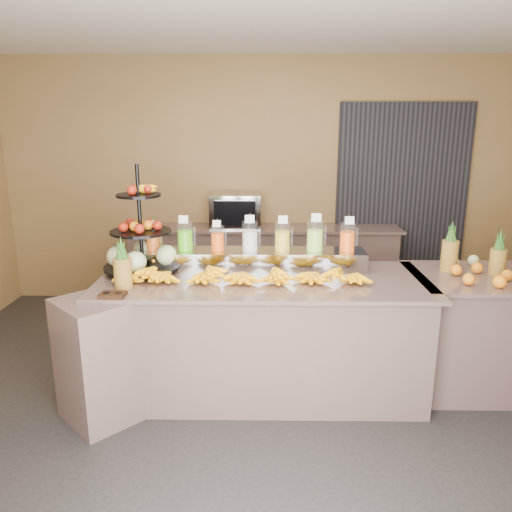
{
  "coord_description": "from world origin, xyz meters",
  "views": [
    {
      "loc": [
        -0.01,
        -3.31,
        2.07
      ],
      "look_at": [
        -0.06,
        0.3,
        1.11
      ],
      "focal_mm": 35.0,
      "sensor_mm": 36.0,
      "label": 1
    }
  ],
  "objects_px": {
    "pitcher_tray": "(250,259)",
    "condiment_caddy": "(113,295)",
    "oven_warmer": "(236,210)",
    "right_fruit_pile": "(475,267)",
    "banana_heap": "(241,273)",
    "fruit_stand": "(146,246)"
  },
  "relations": [
    {
      "from": "banana_heap",
      "to": "condiment_caddy",
      "type": "bearing_deg",
      "value": -158.01
    },
    {
      "from": "banana_heap",
      "to": "condiment_caddy",
      "type": "xyz_separation_m",
      "value": [
        -0.86,
        -0.35,
        -0.05
      ]
    },
    {
      "from": "pitcher_tray",
      "to": "oven_warmer",
      "type": "height_order",
      "value": "oven_warmer"
    },
    {
      "from": "condiment_caddy",
      "to": "oven_warmer",
      "type": "relative_size",
      "value": 0.3
    },
    {
      "from": "condiment_caddy",
      "to": "right_fruit_pile",
      "type": "height_order",
      "value": "right_fruit_pile"
    },
    {
      "from": "pitcher_tray",
      "to": "banana_heap",
      "type": "bearing_deg",
      "value": -99.2
    },
    {
      "from": "pitcher_tray",
      "to": "banana_heap",
      "type": "height_order",
      "value": "banana_heap"
    },
    {
      "from": "pitcher_tray",
      "to": "fruit_stand",
      "type": "height_order",
      "value": "fruit_stand"
    },
    {
      "from": "right_fruit_pile",
      "to": "oven_warmer",
      "type": "xyz_separation_m",
      "value": [
        -1.94,
        1.88,
        0.11
      ]
    },
    {
      "from": "condiment_caddy",
      "to": "right_fruit_pile",
      "type": "distance_m",
      "value": 2.7
    },
    {
      "from": "condiment_caddy",
      "to": "banana_heap",
      "type": "bearing_deg",
      "value": 21.99
    },
    {
      "from": "pitcher_tray",
      "to": "condiment_caddy",
      "type": "distance_m",
      "value": 1.16
    },
    {
      "from": "right_fruit_pile",
      "to": "condiment_caddy",
      "type": "bearing_deg",
      "value": -169.36
    },
    {
      "from": "pitcher_tray",
      "to": "condiment_caddy",
      "type": "xyz_separation_m",
      "value": [
        -0.92,
        -0.7,
        -0.06
      ]
    },
    {
      "from": "fruit_stand",
      "to": "right_fruit_pile",
      "type": "relative_size",
      "value": 1.82
    },
    {
      "from": "fruit_stand",
      "to": "oven_warmer",
      "type": "xyz_separation_m",
      "value": [
        0.6,
        1.79,
        -0.03
      ]
    },
    {
      "from": "banana_heap",
      "to": "fruit_stand",
      "type": "height_order",
      "value": "fruit_stand"
    },
    {
      "from": "right_fruit_pile",
      "to": "banana_heap",
      "type": "bearing_deg",
      "value": -175.18
    },
    {
      "from": "banana_heap",
      "to": "fruit_stand",
      "type": "xyz_separation_m",
      "value": [
        -0.75,
        0.23,
        0.15
      ]
    },
    {
      "from": "right_fruit_pile",
      "to": "fruit_stand",
      "type": "bearing_deg",
      "value": 178.15
    },
    {
      "from": "banana_heap",
      "to": "right_fruit_pile",
      "type": "xyz_separation_m",
      "value": [
        1.79,
        0.15,
        0.01
      ]
    },
    {
      "from": "fruit_stand",
      "to": "oven_warmer",
      "type": "relative_size",
      "value": 1.49
    }
  ]
}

